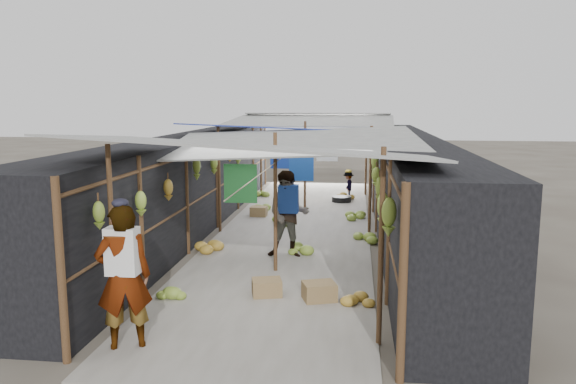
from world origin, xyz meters
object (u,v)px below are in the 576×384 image
at_px(shopper_blue, 288,214).
at_px(vendor_seated, 348,186).
at_px(black_basin, 342,199).
at_px(vendor_elderly, 124,277).
at_px(crate_near, 267,288).

relative_size(shopper_blue, vendor_seated, 1.94).
distance_m(black_basin, vendor_elderly, 11.28).
xyz_separation_m(vendor_elderly, shopper_blue, (1.56, 4.52, -0.06)).
xyz_separation_m(crate_near, vendor_seated, (1.17, 9.35, 0.32)).
height_order(crate_near, vendor_elderly, vendor_elderly).
distance_m(crate_near, black_basin, 8.89).
bearing_deg(shopper_blue, vendor_seated, 78.14).
bearing_deg(shopper_blue, black_basin, 79.14).
distance_m(shopper_blue, vendor_seated, 7.06).
bearing_deg(shopper_blue, vendor_elderly, -111.91).
bearing_deg(vendor_elderly, crate_near, -148.90).
bearing_deg(vendor_elderly, black_basin, -126.52).
bearing_deg(black_basin, crate_near, -96.31).
height_order(black_basin, vendor_seated, vendor_seated).
xyz_separation_m(crate_near, shopper_blue, (0.07, 2.39, 0.75)).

